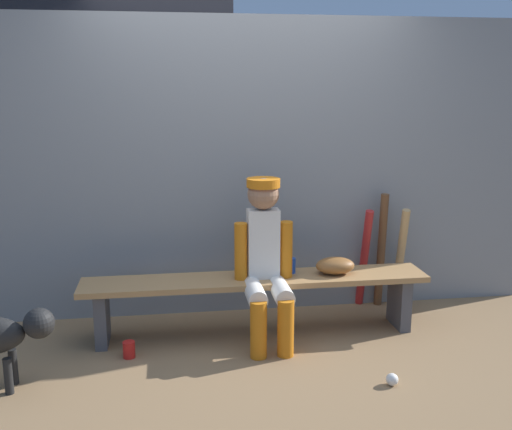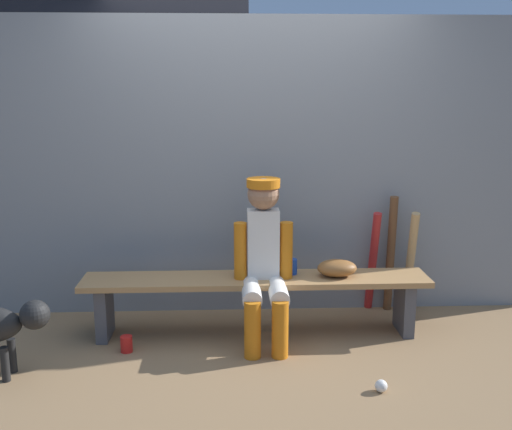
% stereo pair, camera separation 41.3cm
% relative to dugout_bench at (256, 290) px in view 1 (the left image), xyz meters
% --- Properties ---
extents(ground_plane, '(30.00, 30.00, 0.00)m').
position_rel_dugout_bench_xyz_m(ground_plane, '(0.00, 0.00, -0.34)').
color(ground_plane, olive).
extents(chainlink_fence, '(4.61, 0.03, 2.26)m').
position_rel_dugout_bench_xyz_m(chainlink_fence, '(0.00, 0.50, 0.79)').
color(chainlink_fence, gray).
rests_on(chainlink_fence, ground_plane).
extents(dugout_bench, '(2.44, 0.36, 0.43)m').
position_rel_dugout_bench_xyz_m(dugout_bench, '(0.00, 0.00, 0.00)').
color(dugout_bench, '#AD7F4C').
rests_on(dugout_bench, ground_plane).
extents(player_seated, '(0.41, 0.55, 1.13)m').
position_rel_dugout_bench_xyz_m(player_seated, '(0.05, -0.11, 0.28)').
color(player_seated, silver).
rests_on(player_seated, ground_plane).
extents(baseball_glove, '(0.28, 0.20, 0.12)m').
position_rel_dugout_bench_xyz_m(baseball_glove, '(0.57, 0.00, 0.15)').
color(baseball_glove, brown).
rests_on(baseball_glove, dugout_bench).
extents(bat_aluminum_red, '(0.07, 0.23, 0.82)m').
position_rel_dugout_bench_xyz_m(bat_aluminum_red, '(0.93, 0.41, 0.07)').
color(bat_aluminum_red, '#B22323').
rests_on(bat_aluminum_red, ground_plane).
extents(bat_wood_dark, '(0.07, 0.14, 0.93)m').
position_rel_dugout_bench_xyz_m(bat_wood_dark, '(1.07, 0.41, 0.13)').
color(bat_wood_dark, brown).
rests_on(bat_wood_dark, ground_plane).
extents(bat_wood_tan, '(0.08, 0.25, 0.82)m').
position_rel_dugout_bench_xyz_m(bat_wood_tan, '(1.22, 0.38, 0.08)').
color(bat_wood_tan, tan).
rests_on(bat_wood_tan, ground_plane).
extents(baseball, '(0.07, 0.07, 0.07)m').
position_rel_dugout_bench_xyz_m(baseball, '(0.69, -0.87, -0.30)').
color(baseball, white).
rests_on(baseball, ground_plane).
extents(cup_on_ground, '(0.08, 0.08, 0.11)m').
position_rel_dugout_bench_xyz_m(cup_on_ground, '(-0.88, -0.26, -0.28)').
color(cup_on_ground, red).
rests_on(cup_on_ground, ground_plane).
extents(cup_on_bench, '(0.08, 0.08, 0.11)m').
position_rel_dugout_bench_xyz_m(cup_on_bench, '(0.26, 0.07, 0.15)').
color(cup_on_bench, '#1E47AD').
rests_on(cup_on_bench, dugout_bench).
extents(scoreboard, '(2.40, 0.27, 3.31)m').
position_rel_dugout_bench_xyz_m(scoreboard, '(-1.00, 1.30, 2.00)').
color(scoreboard, '#3F3F42').
rests_on(scoreboard, ground_plane).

